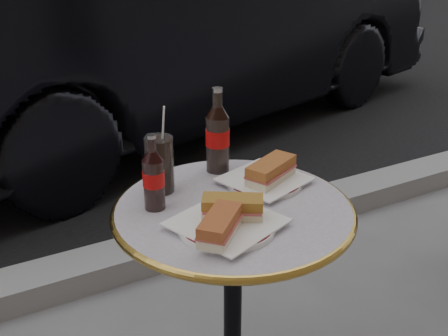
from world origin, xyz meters
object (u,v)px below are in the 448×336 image
cola_glass (160,164)px  plate_right (264,182)px  bistro_table (233,321)px  cola_bottle_right (218,130)px  plate_left (227,225)px  cola_bottle_left (153,172)px  parked_car (174,24)px

cola_glass → plate_right: bearing=-19.9°
bistro_table → cola_bottle_right: size_ratio=2.96×
plate_right → cola_bottle_right: cola_bottle_right is taller
plate_left → cola_glass: bearing=103.2°
bistro_table → cola_bottle_left: bearing=153.3°
plate_left → cola_bottle_right: bearing=65.4°
cola_bottle_right → bistro_table: bearing=-108.0°
bistro_table → parked_car: size_ratio=0.17×
plate_right → cola_bottle_right: bearing=116.6°
cola_bottle_left → parked_car: parked_car is taller
cola_glass → parked_car: bearing=65.1°
bistro_table → cola_glass: bearing=126.4°
plate_left → cola_bottle_right: cola_bottle_right is taller
plate_right → cola_bottle_right: size_ratio=0.86×
plate_right → cola_glass: cola_glass is taller
bistro_table → parked_car: 2.74m
bistro_table → plate_right: bearing=28.2°
parked_car → cola_glass: bearing=139.5°
plate_left → cola_bottle_left: 0.23m
plate_left → plate_right: plate_left is taller
plate_left → plate_right: 0.26m
cola_bottle_left → parked_car: 2.71m
plate_right → cola_bottle_left: cola_bottle_left is taller
plate_right → plate_left: bearing=-142.4°
bistro_table → cola_bottle_left: (-0.18, 0.09, 0.47)m
bistro_table → plate_right: 0.40m
bistro_table → cola_bottle_right: (0.07, 0.22, 0.49)m
plate_right → parked_car: size_ratio=0.05×
bistro_table → cola_glass: (-0.13, 0.17, 0.44)m
parked_car → plate_left: bearing=142.8°
bistro_table → cola_bottle_right: cola_bottle_right is taller
bistro_table → plate_left: (-0.07, -0.08, 0.37)m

